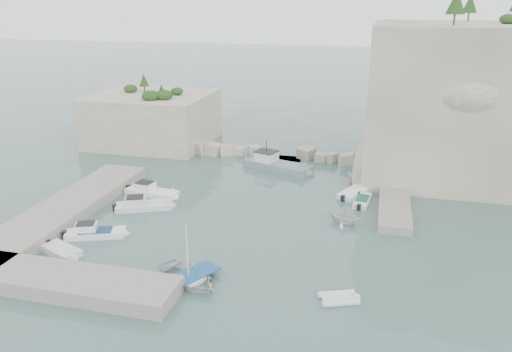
% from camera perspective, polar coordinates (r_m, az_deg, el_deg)
% --- Properties ---
extents(ground, '(400.00, 400.00, 0.00)m').
position_cam_1_polar(ground, '(45.02, -1.89, -6.06)').
color(ground, '#44665F').
rests_on(ground, ground).
extents(cliff_east, '(26.00, 22.00, 17.00)m').
position_cam_1_polar(cliff_east, '(64.03, 24.67, 7.87)').
color(cliff_east, beige).
rests_on(cliff_east, ground).
extents(cliff_terrace, '(8.00, 10.00, 2.50)m').
position_cam_1_polar(cliff_terrace, '(59.84, 15.07, 1.09)').
color(cliff_terrace, beige).
rests_on(cliff_terrace, ground).
extents(outcrop_west, '(16.00, 14.00, 7.00)m').
position_cam_1_polar(outcrop_west, '(73.06, -11.69, 6.44)').
color(outcrop_west, beige).
rests_on(outcrop_west, ground).
extents(quay_west, '(5.00, 24.00, 1.10)m').
position_cam_1_polar(quay_west, '(51.05, -20.93, -3.56)').
color(quay_west, '#9E9689').
rests_on(quay_west, ground).
extents(quay_south, '(18.00, 4.00, 1.10)m').
position_cam_1_polar(quay_south, '(38.92, -21.89, -11.01)').
color(quay_south, '#9E9689').
rests_on(quay_south, ground).
extents(ledge_east, '(3.00, 16.00, 0.80)m').
position_cam_1_polar(ledge_east, '(52.59, 15.53, -2.47)').
color(ledge_east, '#9E9689').
rests_on(ledge_east, ground).
extents(breakwater, '(28.00, 3.00, 1.40)m').
position_cam_1_polar(breakwater, '(65.01, 2.62, 2.68)').
color(breakwater, beige).
rests_on(breakwater, ground).
extents(motorboat_d, '(5.73, 3.52, 1.40)m').
position_cam_1_polar(motorboat_d, '(45.79, -17.81, -6.59)').
color(motorboat_d, white).
rests_on(motorboat_d, ground).
extents(motorboat_b, '(6.26, 4.18, 1.40)m').
position_cam_1_polar(motorboat_b, '(50.45, -12.64, -3.66)').
color(motorboat_b, silver).
rests_on(motorboat_b, ground).
extents(motorboat_a, '(6.46, 2.73, 1.40)m').
position_cam_1_polar(motorboat_a, '(53.83, -11.80, -2.11)').
color(motorboat_a, white).
rests_on(motorboat_a, ground).
extents(motorboat_e, '(4.26, 3.00, 0.70)m').
position_cam_1_polar(motorboat_e, '(43.79, -21.33, -8.26)').
color(motorboat_e, silver).
rests_on(motorboat_e, ground).
extents(rowboat, '(6.55, 6.00, 1.11)m').
position_cam_1_polar(rowboat, '(37.37, -7.69, -11.95)').
color(rowboat, silver).
rests_on(rowboat, ground).
extents(inflatable_dinghy, '(3.13, 2.31, 0.44)m').
position_cam_1_polar(inflatable_dinghy, '(35.51, 9.39, -13.88)').
color(inflatable_dinghy, silver).
rests_on(inflatable_dinghy, ground).
extents(tender_east_a, '(3.78, 3.50, 1.65)m').
position_cam_1_polar(tender_east_a, '(46.87, 10.06, -5.30)').
color(tender_east_a, white).
rests_on(tender_east_a, ground).
extents(tender_east_b, '(1.82, 4.17, 0.70)m').
position_cam_1_polar(tender_east_b, '(51.60, 12.02, -3.08)').
color(tender_east_b, white).
rests_on(tender_east_b, ground).
extents(tender_east_c, '(3.85, 5.60, 0.70)m').
position_cam_1_polar(tender_east_c, '(53.83, 11.23, -2.07)').
color(tender_east_c, white).
rests_on(tender_east_c, ground).
extents(tender_east_d, '(5.44, 3.32, 1.97)m').
position_cam_1_polar(tender_east_d, '(56.88, 12.79, -1.00)').
color(tender_east_d, silver).
rests_on(tender_east_d, ground).
extents(work_boat, '(9.52, 5.51, 2.20)m').
position_cam_1_polar(work_boat, '(60.64, 2.51, 0.75)').
color(work_boat, slate).
rests_on(work_boat, ground).
extents(rowboat_mast, '(0.10, 0.10, 4.20)m').
position_cam_1_polar(rowboat_mast, '(36.07, -7.88, -8.34)').
color(rowboat_mast, white).
rests_on(rowboat_mast, rowboat).
extents(vegetation, '(53.48, 13.88, 13.40)m').
position_cam_1_polar(vegetation, '(63.78, 20.94, 16.90)').
color(vegetation, '#1E4219').
rests_on(vegetation, ground).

